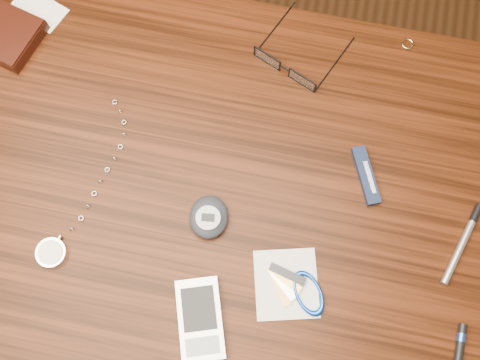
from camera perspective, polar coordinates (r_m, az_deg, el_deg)
The scene contains 12 objects.
ground at distance 1.57m, azimuth -2.72°, elevation -8.22°, with size 3.80×3.80×0.00m, color #472814.
desk at distance 0.94m, azimuth -4.51°, elevation -2.30°, with size 1.00×0.70×0.75m.
wallet_and_card at distance 1.02m, azimuth -24.03°, elevation 14.20°, with size 0.17×0.17×0.03m.
eyeglasses at distance 0.91m, azimuth 5.05°, elevation 12.00°, with size 0.16×0.16×0.03m.
gold_ring at distance 0.98m, azimuth 17.45°, elevation 13.68°, with size 0.02×0.02×0.00m, color #D7CA68.
pocket_watch at distance 0.86m, azimuth -19.20°, elevation -6.85°, with size 0.08×0.29×0.01m.
pda_phone at distance 0.80m, azimuth -4.27°, elevation -14.58°, with size 0.10×0.13×0.02m.
pedometer at distance 0.81m, azimuth -3.35°, elevation -3.97°, with size 0.07×0.08×0.03m.
notepad_keys at distance 0.81m, azimuth 6.14°, elevation -11.41°, with size 0.13×0.12×0.01m.
pocket_knife at distance 0.86m, azimuth 13.28°, elevation 0.46°, with size 0.06×0.10×0.01m.
silver_pen at distance 0.88m, azimuth 22.87°, elevation -5.67°, with size 0.05×0.13×0.01m.
black_blue_pen at distance 0.86m, azimuth 22.33°, elevation -16.68°, with size 0.02×0.09×0.01m.
Camera 1 is at (0.12, -0.21, 1.55)m, focal length 40.00 mm.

